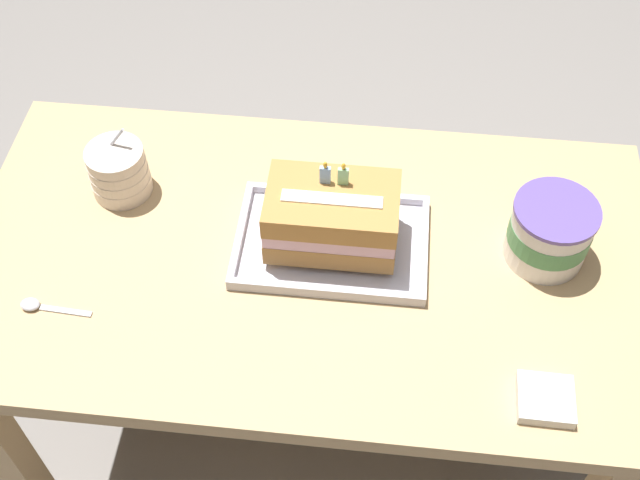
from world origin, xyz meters
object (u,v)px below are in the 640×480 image
Objects in this scene: foil_tray at (332,243)px; serving_spoon_near_tray at (37,306)px; bowl_stack at (119,171)px; napkin_pile at (545,399)px; birthday_cake at (332,216)px; ice_cream_tub at (550,232)px.

foil_tray is 2.74× the size of serving_spoon_near_tray.
bowl_stack is 1.16× the size of serving_spoon_near_tray.
foil_tray reaches higher than napkin_pile.
bowl_stack is at bearing 166.99° from foil_tray.
napkin_pile is (0.84, -0.09, 0.00)m from serving_spoon_near_tray.
birthday_cake is at bearing -13.00° from bowl_stack.
bowl_stack is 0.99× the size of ice_cream_tub.
bowl_stack reaches higher than ice_cream_tub.
foil_tray is 3.86× the size of napkin_pile.
napkin_pile is (0.76, -0.37, -0.04)m from bowl_stack.
ice_cream_tub is 1.17× the size of serving_spoon_near_tray.
bowl_stack reaches higher than napkin_pile.
serving_spoon_near_tray is (-0.48, -0.18, -0.08)m from birthday_cake.
serving_spoon_near_tray is 1.41× the size of napkin_pile.
ice_cream_tub reaches higher than napkin_pile.
ice_cream_tub is at bearing 13.56° from serving_spoon_near_tray.
ice_cream_tub is at bearing 3.26° from birthday_cake.
birthday_cake is 2.55× the size of napkin_pile.
ice_cream_tub is at bearing 3.26° from foil_tray.
foil_tray is at bearing -176.74° from ice_cream_tub.
birthday_cake is at bearing 21.03° from serving_spoon_near_tray.
bowl_stack is at bearing 154.36° from napkin_pile.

